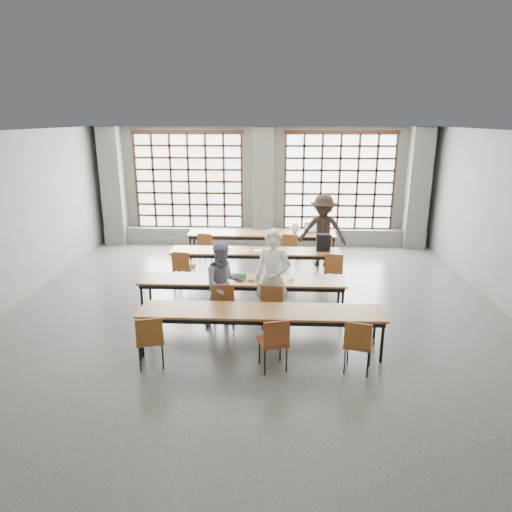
% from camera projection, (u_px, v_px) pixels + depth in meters
% --- Properties ---
extents(floor, '(11.00, 11.00, 0.00)m').
position_uv_depth(floor, '(255.00, 315.00, 8.99)').
color(floor, '#484846').
rests_on(floor, ground).
extents(ceiling, '(11.00, 11.00, 0.00)m').
position_uv_depth(ceiling, '(254.00, 132.00, 7.97)').
color(ceiling, silver).
rests_on(ceiling, floor).
extents(wall_back, '(10.00, 0.00, 10.00)m').
position_uv_depth(wall_back, '(263.00, 186.00, 13.74)').
color(wall_back, '#60605D').
rests_on(wall_back, floor).
extents(wall_front, '(10.00, 0.00, 10.00)m').
position_uv_depth(wall_front, '(216.00, 411.00, 3.23)').
color(wall_front, '#60605D').
rests_on(wall_front, floor).
extents(column_left, '(0.60, 0.55, 3.50)m').
position_uv_depth(column_left, '(113.00, 187.00, 13.67)').
color(column_left, '#5D5D5A').
rests_on(column_left, floor).
extents(column_mid, '(0.60, 0.55, 3.50)m').
position_uv_depth(column_mid, '(263.00, 188.00, 13.47)').
color(column_mid, '#5D5D5A').
rests_on(column_mid, floor).
extents(column_right, '(0.60, 0.55, 3.50)m').
position_uv_depth(column_right, '(417.00, 189.00, 13.27)').
color(column_right, '#5D5D5A').
rests_on(column_right, floor).
extents(window_left, '(3.32, 0.12, 3.00)m').
position_uv_depth(window_left, '(189.00, 181.00, 13.72)').
color(window_left, white).
rests_on(window_left, wall_back).
extents(window_right, '(3.32, 0.12, 3.00)m').
position_uv_depth(window_right, '(339.00, 182.00, 13.52)').
color(window_right, white).
rests_on(window_right, wall_back).
extents(sill_ledge, '(9.80, 0.35, 0.50)m').
position_uv_depth(sill_ledge, '(263.00, 236.00, 13.98)').
color(sill_ledge, '#5D5D5A').
rests_on(sill_ledge, floor).
extents(desk_row_a, '(4.00, 0.70, 0.73)m').
position_uv_depth(desk_row_a, '(262.00, 235.00, 12.43)').
color(desk_row_a, brown).
rests_on(desk_row_a, floor).
extents(desk_row_b, '(4.00, 0.70, 0.73)m').
position_uv_depth(desk_row_b, '(255.00, 253.00, 10.81)').
color(desk_row_b, brown).
rests_on(desk_row_b, floor).
extents(desk_row_c, '(4.00, 0.70, 0.73)m').
position_uv_depth(desk_row_c, '(242.00, 282.00, 8.88)').
color(desk_row_c, brown).
rests_on(desk_row_c, floor).
extents(desk_row_d, '(4.00, 0.70, 0.73)m').
position_uv_depth(desk_row_d, '(261.00, 314.00, 7.45)').
color(desk_row_d, brown).
rests_on(desk_row_d, floor).
extents(chair_back_left, '(0.51, 0.51, 0.88)m').
position_uv_depth(chair_back_left, '(207.00, 245.00, 11.93)').
color(chair_back_left, brown).
rests_on(chair_back_left, floor).
extents(chair_back_mid, '(0.51, 0.52, 0.88)m').
position_uv_depth(chair_back_mid, '(291.00, 246.00, 11.83)').
color(chair_back_mid, maroon).
rests_on(chair_back_mid, floor).
extents(chair_back_right, '(0.47, 0.48, 0.88)m').
position_uv_depth(chair_back_right, '(323.00, 247.00, 11.79)').
color(chair_back_right, maroon).
rests_on(chair_back_right, floor).
extents(chair_mid_left, '(0.48, 0.48, 0.88)m').
position_uv_depth(chair_mid_left, '(183.00, 265.00, 10.31)').
color(chair_mid_left, brown).
rests_on(chair_mid_left, floor).
extents(chair_mid_centre, '(0.45, 0.45, 0.88)m').
position_uv_depth(chair_mid_centre, '(272.00, 267.00, 10.23)').
color(chair_mid_centre, brown).
rests_on(chair_mid_centre, floor).
extents(chair_mid_right, '(0.48, 0.49, 0.88)m').
position_uv_depth(chair_mid_right, '(334.00, 267.00, 10.17)').
color(chair_mid_right, brown).
rests_on(chair_mid_right, floor).
extents(chair_front_left, '(0.45, 0.45, 0.88)m').
position_uv_depth(chair_front_left, '(224.00, 300.00, 8.33)').
color(chair_front_left, brown).
rests_on(chair_front_left, floor).
extents(chair_front_right, '(0.45, 0.45, 0.88)m').
position_uv_depth(chair_front_right, '(272.00, 301.00, 8.29)').
color(chair_front_right, brown).
rests_on(chair_front_right, floor).
extents(chair_near_left, '(0.51, 0.52, 0.88)m').
position_uv_depth(chair_near_left, '(150.00, 336.00, 6.96)').
color(chair_near_left, brown).
rests_on(chair_near_left, floor).
extents(chair_near_mid, '(0.52, 0.52, 0.88)m').
position_uv_depth(chair_near_mid, '(274.00, 339.00, 6.88)').
color(chair_near_mid, maroon).
rests_on(chair_near_mid, floor).
extents(chair_near_right, '(0.52, 0.52, 0.88)m').
position_uv_depth(chair_near_right, '(358.00, 341.00, 6.82)').
color(chair_near_right, brown).
rests_on(chair_near_right, floor).
extents(student_male, '(0.77, 0.60, 1.85)m').
position_uv_depth(student_male, '(273.00, 279.00, 8.30)').
color(student_male, white).
rests_on(student_male, floor).
extents(student_female, '(0.94, 0.84, 1.60)m').
position_uv_depth(student_female, '(224.00, 285.00, 8.38)').
color(student_female, navy).
rests_on(student_female, floor).
extents(student_back, '(1.33, 0.94, 1.87)m').
position_uv_depth(student_back, '(323.00, 231.00, 11.80)').
color(student_back, black).
rests_on(student_back, floor).
extents(laptop_front, '(0.41, 0.36, 0.26)m').
position_uv_depth(laptop_front, '(271.00, 275.00, 8.92)').
color(laptop_front, '#B4B4B9').
rests_on(laptop_front, desk_row_c).
extents(laptop_back, '(0.38, 0.33, 0.26)m').
position_uv_depth(laptop_back, '(311.00, 230.00, 12.44)').
color(laptop_back, '#B8B9BE').
rests_on(laptop_back, desk_row_a).
extents(mouse, '(0.11, 0.09, 0.04)m').
position_uv_depth(mouse, '(291.00, 279.00, 8.80)').
color(mouse, silver).
rests_on(mouse, desk_row_c).
extents(green_box, '(0.26, 0.12, 0.09)m').
position_uv_depth(green_box, '(240.00, 275.00, 8.93)').
color(green_box, '#2C8834').
rests_on(green_box, desk_row_c).
extents(phone, '(0.13, 0.06, 0.01)m').
position_uv_depth(phone, '(251.00, 281.00, 8.76)').
color(phone, black).
rests_on(phone, desk_row_c).
extents(paper_sheet_a, '(0.33, 0.26, 0.00)m').
position_uv_depth(paper_sheet_a, '(230.00, 249.00, 10.86)').
color(paper_sheet_a, silver).
rests_on(paper_sheet_a, desk_row_b).
extents(paper_sheet_b, '(0.32, 0.24, 0.00)m').
position_uv_depth(paper_sheet_b, '(242.00, 251.00, 10.75)').
color(paper_sheet_b, silver).
rests_on(paper_sheet_b, desk_row_b).
extents(paper_sheet_c, '(0.36, 0.32, 0.00)m').
position_uv_depth(paper_sheet_c, '(259.00, 250.00, 10.78)').
color(paper_sheet_c, white).
rests_on(paper_sheet_c, desk_row_b).
extents(backpack, '(0.32, 0.20, 0.40)m').
position_uv_depth(backpack, '(323.00, 242.00, 10.71)').
color(backpack, black).
rests_on(backpack, desk_row_b).
extents(plastic_bag, '(0.31, 0.28, 0.29)m').
position_uv_depth(plastic_bag, '(295.00, 228.00, 12.38)').
color(plastic_bag, white).
rests_on(plastic_bag, desk_row_a).
extents(red_pouch, '(0.22, 0.15, 0.06)m').
position_uv_depth(red_pouch, '(150.00, 336.00, 7.05)').
color(red_pouch, maroon).
rests_on(red_pouch, chair_near_left).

